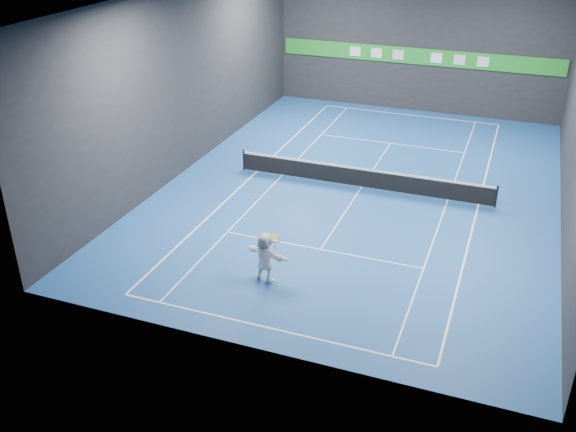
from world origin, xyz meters
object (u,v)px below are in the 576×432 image
at_px(player, 265,257).
at_px(tennis_net, 362,177).
at_px(tennis_ball, 255,199).
at_px(tennis_racket, 275,240).

xyz_separation_m(player, tennis_net, (1.21, 9.22, -0.42)).
distance_m(tennis_ball, tennis_racket, 1.61).
bearing_deg(tennis_racket, tennis_ball, 168.28).
height_order(player, tennis_ball, tennis_ball).
relative_size(player, tennis_ball, 28.30).
bearing_deg(tennis_racket, tennis_net, 84.86).
height_order(player, tennis_racket, tennis_racket).
relative_size(tennis_ball, tennis_net, 0.01).
bearing_deg(tennis_ball, tennis_net, 79.62).
xyz_separation_m(player, tennis_racket, (0.39, 0.05, 0.77)).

